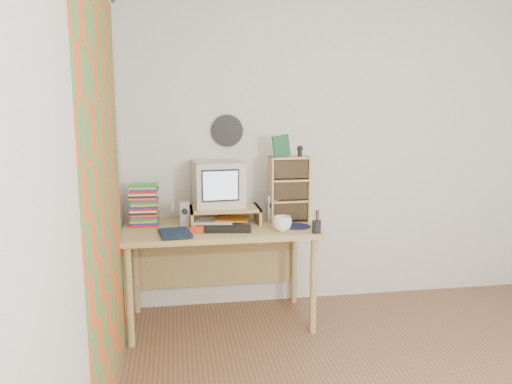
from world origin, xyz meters
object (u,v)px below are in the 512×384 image
object	(u,v)px
keyboard	(223,229)
dvd_stack	(144,207)
desk	(219,241)
crt_monitor	(219,184)
mug	(282,224)
diary	(160,233)
cd_rack	(289,189)

from	to	relation	value
keyboard	dvd_stack	bearing A→B (deg)	163.33
desk	keyboard	xyz separation A→B (m)	(0.01, -0.21, 0.15)
desk	dvd_stack	world-z (taller)	dvd_stack
keyboard	dvd_stack	distance (m)	0.62
crt_monitor	mug	bearing A→B (deg)	-47.32
keyboard	diary	world-z (taller)	diary
desk	diary	world-z (taller)	diary
crt_monitor	mug	world-z (taller)	crt_monitor
desk	dvd_stack	bearing A→B (deg)	174.61
crt_monitor	diary	xyz separation A→B (m)	(-0.44, -0.37, -0.26)
keyboard	desk	bearing A→B (deg)	101.37
crt_monitor	desk	bearing A→B (deg)	-103.84
desk	crt_monitor	xyz separation A→B (m)	(0.01, 0.09, 0.42)
crt_monitor	dvd_stack	size ratio (longest dim) A/B	1.27
keyboard	crt_monitor	bearing A→B (deg)	98.10
mug	diary	size ratio (longest dim) A/B	0.54
desk	crt_monitor	size ratio (longest dim) A/B	3.93
mug	crt_monitor	bearing A→B (deg)	138.51
dvd_stack	mug	distance (m)	1.03
crt_monitor	dvd_stack	bearing A→B (deg)	177.82
keyboard	diary	bearing A→B (deg)	-162.08
crt_monitor	mug	size ratio (longest dim) A/B	2.67
diary	crt_monitor	bearing A→B (deg)	31.65
keyboard	dvd_stack	world-z (taller)	dvd_stack
desk	cd_rack	size ratio (longest dim) A/B	2.82
dvd_stack	diary	bearing A→B (deg)	-67.94
mug	desk	bearing A→B (deg)	146.80
crt_monitor	keyboard	world-z (taller)	crt_monitor
desk	keyboard	size ratio (longest dim) A/B	3.52
keyboard	dvd_stack	size ratio (longest dim) A/B	1.42
dvd_stack	cd_rack	distance (m)	1.09
dvd_stack	cd_rack	size ratio (longest dim) A/B	0.56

